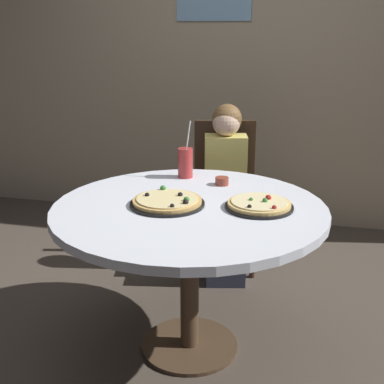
# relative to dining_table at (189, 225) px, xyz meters

# --- Properties ---
(ground_plane) EXTENTS (8.00, 8.00, 0.00)m
(ground_plane) POSITION_rel_dining_table_xyz_m (0.00, 0.00, -0.66)
(ground_plane) COLOR #4C4238
(wall_with_window) EXTENTS (5.20, 0.14, 2.90)m
(wall_with_window) POSITION_rel_dining_table_xyz_m (-0.00, 1.92, 0.79)
(wall_with_window) COLOR tan
(wall_with_window) RESTS_ON ground_plane
(dining_table) EXTENTS (1.26, 1.26, 0.75)m
(dining_table) POSITION_rel_dining_table_xyz_m (0.00, 0.00, 0.00)
(dining_table) COLOR silver
(dining_table) RESTS_ON ground_plane
(chair_wooden) EXTENTS (0.48, 0.48, 0.95)m
(chair_wooden) POSITION_rel_dining_table_xyz_m (-0.02, 1.03, -0.13)
(chair_wooden) COLOR #382619
(chair_wooden) RESTS_ON ground_plane
(diner_child) EXTENTS (0.33, 0.43, 1.08)m
(diner_child) POSITION_rel_dining_table_xyz_m (0.02, 0.85, -0.17)
(diner_child) COLOR #3F4766
(diner_child) RESTS_ON ground_plane
(pizza_veggie) EXTENTS (0.34, 0.34, 0.05)m
(pizza_veggie) POSITION_rel_dining_table_xyz_m (-0.10, -0.01, 0.11)
(pizza_veggie) COLOR black
(pizza_veggie) RESTS_ON dining_table
(pizza_cheese) EXTENTS (0.31, 0.31, 0.05)m
(pizza_cheese) POSITION_rel_dining_table_xyz_m (0.31, 0.04, 0.11)
(pizza_cheese) COLOR black
(pizza_cheese) RESTS_ON dining_table
(soda_cup) EXTENTS (0.08, 0.08, 0.31)m
(soda_cup) POSITION_rel_dining_table_xyz_m (-0.13, 0.44, 0.17)
(soda_cup) COLOR #B73333
(soda_cup) RESTS_ON dining_table
(sauce_bowl) EXTENTS (0.07, 0.07, 0.04)m
(sauce_bowl) POSITION_rel_dining_table_xyz_m (0.08, 0.35, 0.11)
(sauce_bowl) COLOR brown
(sauce_bowl) RESTS_ON dining_table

